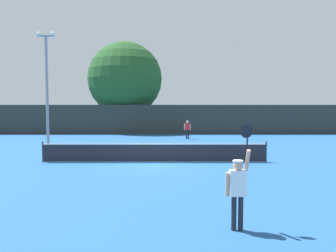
{
  "coord_description": "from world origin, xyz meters",
  "views": [
    {
      "loc": [
        0.69,
        -17.37,
        2.98
      ],
      "look_at": [
        0.7,
        2.88,
        1.67
      ],
      "focal_mm": 36.67,
      "sensor_mm": 36.0,
      "label": 1
    }
  ],
  "objects_px": {
    "player_receiving": "(187,128)",
    "light_pole": "(47,82)",
    "player_serving": "(238,184)",
    "parked_car_far": "(218,122)",
    "tennis_ball": "(204,167)",
    "parked_car_mid": "(176,122)",
    "parked_car_near": "(97,122)",
    "large_tree": "(125,79)"
  },
  "relations": [
    {
      "from": "light_pole",
      "to": "large_tree",
      "type": "height_order",
      "value": "large_tree"
    },
    {
      "from": "parked_car_far",
      "to": "parked_car_mid",
      "type": "bearing_deg",
      "value": 168.74
    },
    {
      "from": "player_receiving",
      "to": "parked_car_far",
      "type": "distance_m",
      "value": 12.17
    },
    {
      "from": "large_tree",
      "to": "parked_car_near",
      "type": "xyz_separation_m",
      "value": [
        -3.75,
        3.64,
        -4.86
      ]
    },
    {
      "from": "player_serving",
      "to": "parked_car_near",
      "type": "distance_m",
      "value": 34.04
    },
    {
      "from": "parked_car_near",
      "to": "parked_car_far",
      "type": "relative_size",
      "value": 0.99
    },
    {
      "from": "parked_car_mid",
      "to": "parked_car_far",
      "type": "distance_m",
      "value": 5.05
    },
    {
      "from": "light_pole",
      "to": "player_receiving",
      "type": "bearing_deg",
      "value": 33.02
    },
    {
      "from": "player_serving",
      "to": "light_pole",
      "type": "xyz_separation_m",
      "value": [
        -9.65,
        14.84,
        3.3
      ]
    },
    {
      "from": "parked_car_near",
      "to": "parked_car_mid",
      "type": "relative_size",
      "value": 1.0
    },
    {
      "from": "parked_car_far",
      "to": "parked_car_near",
      "type": "bearing_deg",
      "value": 172.87
    },
    {
      "from": "player_receiving",
      "to": "parked_car_mid",
      "type": "bearing_deg",
      "value": -86.48
    },
    {
      "from": "player_serving",
      "to": "player_receiving",
      "type": "distance_m",
      "value": 21.12
    },
    {
      "from": "large_tree",
      "to": "parked_car_mid",
      "type": "bearing_deg",
      "value": 35.75
    },
    {
      "from": "player_receiving",
      "to": "light_pole",
      "type": "xyz_separation_m",
      "value": [
        -9.66,
        -6.28,
        3.47
      ]
    },
    {
      "from": "parked_car_far",
      "to": "tennis_ball",
      "type": "bearing_deg",
      "value": -106.79
    },
    {
      "from": "tennis_ball",
      "to": "player_serving",
      "type": "bearing_deg",
      "value": -90.46
    },
    {
      "from": "player_serving",
      "to": "tennis_ball",
      "type": "relative_size",
      "value": 36.96
    },
    {
      "from": "light_pole",
      "to": "parked_car_mid",
      "type": "xyz_separation_m",
      "value": [
        8.94,
        18.03,
        -3.63
      ]
    },
    {
      "from": "tennis_ball",
      "to": "parked_car_near",
      "type": "relative_size",
      "value": 0.02
    },
    {
      "from": "large_tree",
      "to": "player_receiving",
      "type": "bearing_deg",
      "value": -51.24
    },
    {
      "from": "tennis_ball",
      "to": "parked_car_near",
      "type": "bearing_deg",
      "value": 112.23
    },
    {
      "from": "light_pole",
      "to": "parked_car_mid",
      "type": "distance_m",
      "value": 20.45
    },
    {
      "from": "tennis_ball",
      "to": "player_receiving",
      "type": "bearing_deg",
      "value": 90.24
    },
    {
      "from": "tennis_ball",
      "to": "light_pole",
      "type": "xyz_separation_m",
      "value": [
        -9.72,
        6.9,
        4.37
      ]
    },
    {
      "from": "player_serving",
      "to": "large_tree",
      "type": "xyz_separation_m",
      "value": [
        -6.24,
        28.9,
        4.53
      ]
    },
    {
      "from": "light_pole",
      "to": "parked_car_far",
      "type": "height_order",
      "value": "light_pole"
    },
    {
      "from": "tennis_ball",
      "to": "parked_car_mid",
      "type": "xyz_separation_m",
      "value": [
        -0.78,
        24.93,
        0.74
      ]
    },
    {
      "from": "large_tree",
      "to": "parked_car_mid",
      "type": "distance_m",
      "value": 8.36
    },
    {
      "from": "player_serving",
      "to": "player_receiving",
      "type": "bearing_deg",
      "value": 89.97
    },
    {
      "from": "player_receiving",
      "to": "tennis_ball",
      "type": "bearing_deg",
      "value": 90.24
    },
    {
      "from": "player_serving",
      "to": "parked_car_mid",
      "type": "xyz_separation_m",
      "value": [
        -0.71,
        32.88,
        -0.33
      ]
    },
    {
      "from": "player_receiving",
      "to": "light_pole",
      "type": "bearing_deg",
      "value": 33.02
    },
    {
      "from": "light_pole",
      "to": "parked_car_near",
      "type": "bearing_deg",
      "value": 91.1
    },
    {
      "from": "light_pole",
      "to": "parked_car_near",
      "type": "relative_size",
      "value": 1.76
    },
    {
      "from": "parked_car_far",
      "to": "player_serving",
      "type": "bearing_deg",
      "value": -104.52
    },
    {
      "from": "large_tree",
      "to": "parked_car_mid",
      "type": "xyz_separation_m",
      "value": [
        5.52,
        3.98,
        -4.86
      ]
    },
    {
      "from": "parked_car_near",
      "to": "light_pole",
      "type": "bearing_deg",
      "value": -94.64
    },
    {
      "from": "player_receiving",
      "to": "parked_car_near",
      "type": "distance_m",
      "value": 15.18
    },
    {
      "from": "player_serving",
      "to": "light_pole",
      "type": "distance_m",
      "value": 18.01
    },
    {
      "from": "player_receiving",
      "to": "parked_car_mid",
      "type": "relative_size",
      "value": 0.35
    },
    {
      "from": "light_pole",
      "to": "large_tree",
      "type": "xyz_separation_m",
      "value": [
        3.42,
        14.06,
        1.24
      ]
    }
  ]
}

